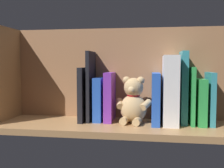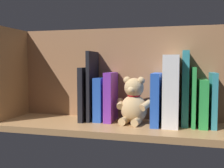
{
  "view_description": "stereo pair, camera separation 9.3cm",
  "coord_description": "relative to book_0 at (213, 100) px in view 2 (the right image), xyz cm",
  "views": [
    {
      "loc": [
        -14.12,
        91.94,
        21.1
      ],
      "look_at": [
        0.0,
        0.0,
        14.2
      ],
      "focal_mm": 41.98,
      "sensor_mm": 36.0,
      "label": 1
    },
    {
      "loc": [
        -23.25,
        90.07,
        21.1
      ],
      "look_at": [
        0.0,
        0.0,
        14.2
      ],
      "focal_mm": 41.98,
      "sensor_mm": 36.0,
      "label": 2
    }
  ],
  "objects": [
    {
      "name": "teddy_bear",
      "position": [
        26.9,
        1.51,
        -1.8
      ],
      "size": [
        13.48,
        11.78,
        16.81
      ],
      "rotation": [
        0.0,
        0.0,
        -0.16
      ],
      "color": "tan",
      "rests_on": "ground_plane"
    },
    {
      "name": "book_8",
      "position": [
        45.55,
        0.49,
        0.82
      ],
      "size": [
        1.83,
        12.83,
        20.03
      ],
      "primitive_type": "cube",
      "color": "black",
      "rests_on": "ground_plane"
    },
    {
      "name": "book_7",
      "position": [
        43.01,
        -0.1,
        3.8
      ],
      "size": [
        1.3,
        11.64,
        26.0
      ],
      "primitive_type": "cube",
      "color": "black",
      "rests_on": "ground_plane"
    },
    {
      "name": "book_6",
      "position": [
        39.84,
        -0.44,
        -1.09
      ],
      "size": [
        3.09,
        10.95,
        16.21
      ],
      "primitive_type": "cube",
      "color": "blue",
      "rests_on": "ground_plane"
    },
    {
      "name": "book_4",
      "position": [
        18.86,
        1.34,
        -0.13
      ],
      "size": [
        2.88,
        14.52,
        18.14
      ],
      "primitive_type": "cube",
      "color": "blue",
      "rests_on": "ground_plane"
    },
    {
      "name": "book_5",
      "position": [
        35.86,
        -0.23,
        -0.11
      ],
      "size": [
        2.93,
        11.37,
        18.18
      ],
      "primitive_type": "cube",
      "color": "purple",
      "rests_on": "ground_plane"
    },
    {
      "name": "dictionary_thick_white",
      "position": [
        13.81,
        1.42,
        2.95
      ],
      "size": [
        5.28,
        14.49,
        24.29
      ],
      "primitive_type": "cube",
      "color": "white",
      "rests_on": "ground_plane"
    },
    {
      "name": "shelf_side_divider",
      "position": [
        75.6,
        3.88,
        8.42
      ],
      "size": [
        2.4,
        20.39,
        35.25
      ],
      "primitive_type": "cube",
      "color": "#A87A4C",
      "rests_on": "ground_plane"
    },
    {
      "name": "book_2",
      "position": [
        6.36,
        0.11,
        0.93
      ],
      "size": [
        1.27,
        12.07,
        20.27
      ],
      "primitive_type": "cube",
      "color": "green",
      "rests_on": "ground_plane"
    },
    {
      "name": "shelf_back_panel",
      "position": [
        34.35,
        -7.07,
        8.42
      ],
      "size": [
        86.49,
        1.5,
        35.25
      ],
      "primitive_type": "cube",
      "color": "#9E6C46",
      "rests_on": "ground_plane"
    },
    {
      "name": "book_0",
      "position": [
        0.0,
        0.0,
        0.0
      ],
      "size": [
        1.82,
        11.84,
        18.4
      ],
      "primitive_type": "cube",
      "color": "teal",
      "rests_on": "ground_plane"
    },
    {
      "name": "book_3",
      "position": [
        9.08,
        -0.59,
        3.72
      ],
      "size": [
        2.24,
        10.66,
        25.84
      ],
      "primitive_type": "cube",
      "color": "teal",
      "rests_on": "ground_plane"
    },
    {
      "name": "book_1",
      "position": [
        3.32,
        0.34,
        -1.14
      ],
      "size": [
        2.87,
        12.52,
        16.11
      ],
      "primitive_type": "cube",
      "color": "green",
      "rests_on": "ground_plane"
    },
    {
      "name": "ground_plane",
      "position": [
        34.35,
        3.88,
        -10.3
      ],
      "size": [
        86.49,
        26.39,
        2.2
      ],
      "primitive_type": "cube",
      "color": "#A87A4C"
    }
  ]
}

